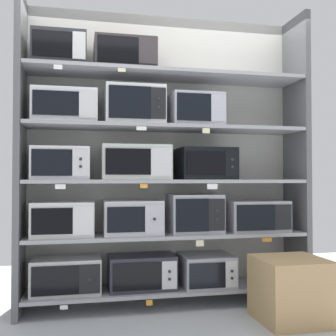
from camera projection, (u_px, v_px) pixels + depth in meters
The scene contains 35 objects.
back_panel at pixel (163, 156), 3.84m from camera, with size 2.58×0.04×2.59m, color beige.
upright_left at pixel (20, 153), 3.36m from camera, with size 0.05×0.44×2.59m, color #5B5B5E.
upright_right at pixel (297, 156), 3.86m from camera, with size 0.05×0.44×2.59m, color #5B5B5E.
shelf_0 at pixel (168, 289), 3.58m from camera, with size 2.38×0.44×0.03m, color #99999E.
microwave_0 at pixel (66, 275), 3.41m from camera, with size 0.56×0.35×0.29m.
microwave_1 at pixel (142, 272), 3.54m from camera, with size 0.56×0.34×0.28m.
microwave_2 at pixel (206, 270), 3.65m from camera, with size 0.45×0.44×0.27m.
price_tag_0 at pixel (64, 307), 3.19m from camera, with size 0.06×0.00×0.03m, color white.
price_tag_1 at pixel (149, 303), 3.32m from camera, with size 0.05×0.00×0.04m, color orange.
shelf_1 at pixel (168, 235), 3.59m from camera, with size 2.38×0.44×0.03m, color #99999E.
microwave_3 at pixel (63, 219), 3.41m from camera, with size 0.50×0.35×0.28m.
microwave_4 at pixel (132, 217), 3.53m from camera, with size 0.49×0.41×0.29m.
microwave_5 at pixel (194, 213), 3.64m from camera, with size 0.45×0.37×0.33m.
microwave_6 at pixel (255, 216), 3.76m from camera, with size 0.54×0.37×0.27m.
price_tag_2 at pixel (200, 243), 3.42m from camera, with size 0.07×0.00×0.05m, color beige.
price_tag_3 at pixel (267, 240), 3.55m from camera, with size 0.08×0.00×0.03m, color orange.
shelf_2 at pixel (168, 181), 3.61m from camera, with size 2.38×0.44×0.03m, color #99999E.
microwave_7 at pixel (61, 163), 3.42m from camera, with size 0.46×0.38×0.27m.
microwave_8 at pixel (135, 163), 3.55m from camera, with size 0.57×0.42×0.29m.
microwave_9 at pixel (205, 164), 3.68m from camera, with size 0.48×0.44×0.28m.
price_tag_4 at pixel (60, 187), 3.20m from camera, with size 0.08×0.00×0.04m, color white.
price_tag_5 at pixel (144, 186), 3.34m from camera, with size 0.06×0.00×0.03m, color orange.
price_tag_6 at pixel (212, 187), 3.46m from camera, with size 0.09×0.00×0.04m, color white.
shelf_3 at pixel (168, 128), 3.62m from camera, with size 2.38×0.44×0.03m, color #99999E.
microwave_10 at pixel (65, 107), 3.44m from camera, with size 0.52×0.35×0.27m.
microwave_11 at pixel (134, 106), 3.56m from camera, with size 0.49×0.41×0.32m.
microwave_12 at pixel (195, 111), 3.67m from camera, with size 0.45×0.41×0.28m.
price_tag_7 at pixel (142, 128), 3.34m from camera, with size 0.08×0.00×0.03m, color white.
price_tag_8 at pixel (206, 131), 3.46m from camera, with size 0.06×0.00×0.04m, color beige.
shelf_4 at pixel (168, 75), 3.63m from camera, with size 2.38×0.44×0.03m, color #99999E.
microwave_13 at pixel (60, 51), 3.44m from camera, with size 0.43×0.38×0.27m.
microwave_14 at pixel (125, 56), 3.55m from camera, with size 0.52×0.34×0.26m.
price_tag_9 at pixel (58, 67), 3.22m from camera, with size 0.07×0.00×0.04m, color white.
price_tag_10 at pixel (122, 70), 3.32m from camera, with size 0.06×0.00×0.03m, color beige.
shipping_carton at pixel (291, 290), 3.19m from camera, with size 0.50×0.50×0.48m, color tan.
Camera 1 is at (-0.75, -3.53, 1.09)m, focal length 44.64 mm.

